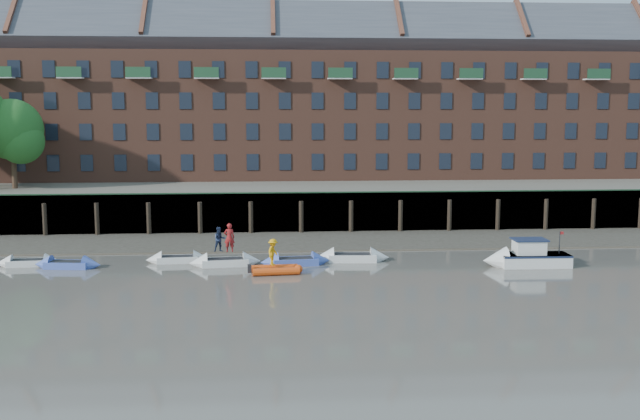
{
  "coord_description": "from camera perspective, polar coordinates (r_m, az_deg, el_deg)",
  "views": [
    {
      "loc": [
        -0.69,
        -37.16,
        9.89
      ],
      "look_at": [
        2.81,
        12.0,
        3.2
      ],
      "focal_mm": 42.0,
      "sensor_mm": 36.0,
      "label": 1
    }
  ],
  "objects": [
    {
      "name": "rib_tender",
      "position": [
        45.4,
        -3.26,
        -4.57
      ],
      "size": [
        3.13,
        1.71,
        0.53
      ],
      "rotation": [
        0.0,
        0.0,
        0.1
      ],
      "color": "#D94510",
      "rests_on": "ground"
    },
    {
      "name": "ground",
      "position": [
        38.46,
        -2.93,
        -7.18
      ],
      "size": [
        220.0,
        220.0,
        0.0
      ],
      "primitive_type": "plane",
      "color": "#5E5A51",
      "rests_on": "ground"
    },
    {
      "name": "person_rower_a",
      "position": [
        47.64,
        -6.92,
        -2.1
      ],
      "size": [
        0.7,
        0.49,
        1.83
      ],
      "primitive_type": "imported",
      "rotation": [
        0.0,
        0.0,
        3.22
      ],
      "color": "maroon",
      "rests_on": "rowboat_3"
    },
    {
      "name": "apartment_terrace",
      "position": [
        74.22,
        -3.59,
        9.98
      ],
      "size": [
        80.6,
        15.56,
        20.98
      ],
      "color": "brown",
      "rests_on": "bank_terrace"
    },
    {
      "name": "river_wall",
      "position": [
        60.12,
        -3.37,
        -0.21
      ],
      "size": [
        110.0,
        1.23,
        3.3
      ],
      "color": "#2D2A26",
      "rests_on": "ground"
    },
    {
      "name": "rowboat_5",
      "position": [
        49.01,
        2.47,
        -3.63
      ],
      "size": [
        4.9,
        1.69,
        1.4
      ],
      "rotation": [
        0.0,
        0.0,
        -0.06
      ],
      "color": "silver",
      "rests_on": "ground"
    },
    {
      "name": "foreshore",
      "position": [
        56.05,
        -3.3,
        -2.45
      ],
      "size": [
        110.0,
        8.0,
        0.5
      ],
      "primitive_type": "cube",
      "color": "#3D382F",
      "rests_on": "ground"
    },
    {
      "name": "rowboat_0",
      "position": [
        51.02,
        -21.32,
        -3.75
      ],
      "size": [
        4.06,
        1.48,
        1.16
      ],
      "rotation": [
        0.0,
        0.0,
        0.08
      ],
      "color": "silver",
      "rests_on": "ground"
    },
    {
      "name": "motor_launch",
      "position": [
        48.95,
        15.02,
        -3.51
      ],
      "size": [
        5.47,
        1.86,
        2.25
      ],
      "rotation": [
        0.0,
        0.0,
        3.13
      ],
      "color": "silver",
      "rests_on": "ground"
    },
    {
      "name": "person_rib_crew",
      "position": [
        45.26,
        -3.6,
        -3.22
      ],
      "size": [
        0.97,
        1.2,
        1.61
      ],
      "primitive_type": "imported",
      "rotation": [
        0.0,
        0.0,
        1.15
      ],
      "color": "orange",
      "rests_on": "rib_tender"
    },
    {
      "name": "rowboat_1",
      "position": [
        49.49,
        -18.67,
        -3.96
      ],
      "size": [
        4.31,
        1.72,
        1.22
      ],
      "rotation": [
        0.0,
        0.0,
        -0.12
      ],
      "color": "#435CB8",
      "rests_on": "ground"
    },
    {
      "name": "rowboat_2",
      "position": [
        49.46,
        -10.79,
        -3.7
      ],
      "size": [
        4.13,
        1.5,
        1.17
      ],
      "rotation": [
        0.0,
        0.0,
        0.08
      ],
      "color": "silver",
      "rests_on": "ground"
    },
    {
      "name": "bank_terrace",
      "position": [
        73.64,
        -3.51,
        1.25
      ],
      "size": [
        110.0,
        28.0,
        3.2
      ],
      "primitive_type": "cube",
      "color": "#5E594D",
      "rests_on": "ground"
    },
    {
      "name": "person_rower_b",
      "position": [
        47.8,
        -7.66,
        -2.23
      ],
      "size": [
        0.9,
        0.78,
        1.58
      ],
      "primitive_type": "imported",
      "rotation": [
        0.0,
        0.0,
        0.27
      ],
      "color": "#19233F",
      "rests_on": "rowboat_3"
    },
    {
      "name": "rowboat_4",
      "position": [
        47.82,
        -1.9,
        -3.93
      ],
      "size": [
        4.58,
        1.77,
        1.29
      ],
      "rotation": [
        0.0,
        0.0,
        0.11
      ],
      "color": "#435CB8",
      "rests_on": "ground"
    },
    {
      "name": "mud_band",
      "position": [
        52.71,
        -3.25,
        -3.1
      ],
      "size": [
        110.0,
        1.6,
        0.1
      ],
      "primitive_type": "cube",
      "color": "#4C4336",
      "rests_on": "ground"
    },
    {
      "name": "rowboat_3",
      "position": [
        47.93,
        -7.24,
        -3.96
      ],
      "size": [
        4.65,
        1.78,
        1.32
      ],
      "rotation": [
        0.0,
        0.0,
        0.1
      ],
      "color": "silver",
      "rests_on": "ground"
    }
  ]
}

